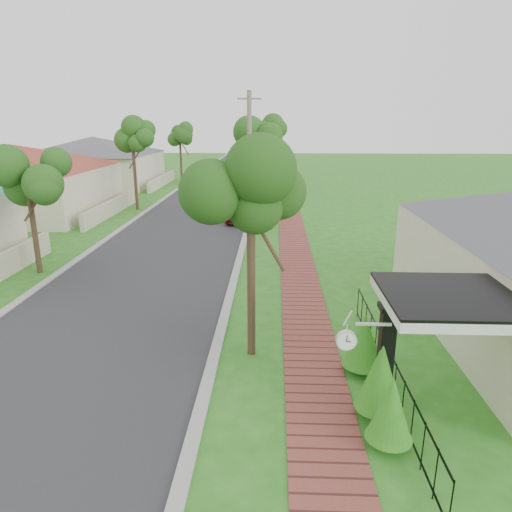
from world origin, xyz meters
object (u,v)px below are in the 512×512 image
(parked_car_red, at_px, (245,209))
(parked_car_white, at_px, (255,179))
(near_tree, at_px, (251,195))
(utility_pole, at_px, (250,166))
(porch_post, at_px, (384,367))
(station_clock, at_px, (348,339))

(parked_car_red, height_order, parked_car_white, parked_car_white)
(near_tree, relative_size, utility_pole, 0.72)
(parked_car_white, relative_size, near_tree, 0.86)
(parked_car_red, height_order, utility_pole, utility_pole)
(parked_car_white, height_order, utility_pole, utility_pole)
(porch_post, xyz_separation_m, station_clock, (-0.86, -0.40, 0.83))
(utility_pole, bearing_deg, near_tree, -86.74)
(porch_post, xyz_separation_m, parked_car_white, (-4.15, 34.28, -0.35))
(porch_post, bearing_deg, station_clock, -155.03)
(porch_post, relative_size, parked_car_red, 0.59)
(parked_car_red, xyz_separation_m, station_clock, (3.30, -19.91, 1.23))
(porch_post, height_order, parked_car_red, porch_post)
(near_tree, bearing_deg, utility_pole, 93.26)
(utility_pole, relative_size, station_clock, 7.09)
(parked_car_white, bearing_deg, parked_car_red, -83.85)
(parked_car_red, relative_size, parked_car_white, 0.91)
(porch_post, bearing_deg, parked_car_red, 102.05)
(parked_car_red, distance_m, parked_car_white, 14.77)
(parked_car_white, bearing_deg, near_tree, -81.59)
(parked_car_white, xyz_separation_m, station_clock, (3.29, -34.68, 1.18))
(parked_car_red, xyz_separation_m, utility_pole, (0.51, -4.20, 3.08))
(porch_post, relative_size, near_tree, 0.46)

